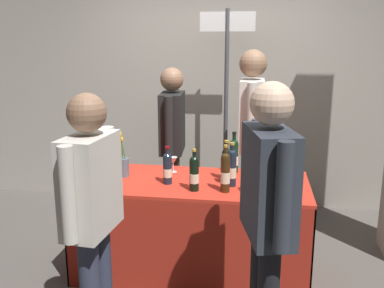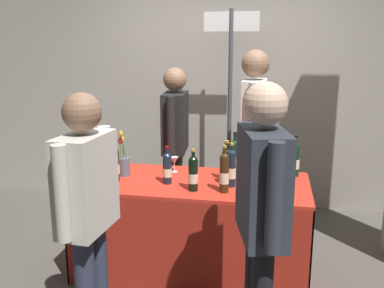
{
  "view_description": "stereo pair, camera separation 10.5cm",
  "coord_description": "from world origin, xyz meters",
  "views": [
    {
      "loc": [
        0.5,
        -3.21,
        1.85
      ],
      "look_at": [
        0.0,
        0.0,
        1.07
      ],
      "focal_mm": 40.52,
      "sensor_mm": 36.0,
      "label": 1
    },
    {
      "loc": [
        0.61,
        -3.19,
        1.85
      ],
      "look_at": [
        0.0,
        0.0,
        1.07
      ],
      "focal_mm": 40.52,
      "sensor_mm": 36.0,
      "label": 2
    }
  ],
  "objects": [
    {
      "name": "ground_plane",
      "position": [
        0.0,
        0.0,
        0.0
      ],
      "size": [
        12.0,
        12.0,
        0.0
      ],
      "primitive_type": "plane",
      "color": "#514C47"
    },
    {
      "name": "display_bottle_1",
      "position": [
        -0.18,
        -0.09,
        0.9
      ],
      "size": [
        0.07,
        0.07,
        0.3
      ],
      "color": "#192333",
      "rests_on": "tasting_table"
    },
    {
      "name": "vendor_presenter",
      "position": [
        -0.32,
        0.8,
        0.97
      ],
      "size": [
        0.25,
        0.62,
        1.61
      ],
      "rotation": [
        0.0,
        0.0,
        -1.48
      ],
      "color": "#4C4233",
      "rests_on": "ground_plane"
    },
    {
      "name": "booth_signpost",
      "position": [
        0.16,
        1.22,
        1.35
      ],
      "size": [
        0.55,
        0.04,
        2.16
      ],
      "color": "#47474C",
      "rests_on": "ground_plane"
    },
    {
      "name": "wine_glass_mid",
      "position": [
        -0.19,
        0.22,
        0.87
      ],
      "size": [
        0.07,
        0.07,
        0.13
      ],
      "color": "silver",
      "rests_on": "tasting_table"
    },
    {
      "name": "display_bottle_7",
      "position": [
        0.26,
        0.08,
        0.91
      ],
      "size": [
        0.07,
        0.07,
        0.32
      ],
      "color": "black",
      "rests_on": "tasting_table"
    },
    {
      "name": "display_bottle_5",
      "position": [
        0.31,
        -0.07,
        0.92
      ],
      "size": [
        0.07,
        0.07,
        0.34
      ],
      "color": "#192333",
      "rests_on": "tasting_table"
    },
    {
      "name": "wine_glass_near_vendor",
      "position": [
        0.56,
        0.06,
        0.88
      ],
      "size": [
        0.07,
        0.07,
        0.15
      ],
      "color": "silver",
      "rests_on": "tasting_table"
    },
    {
      "name": "vendor_assistant",
      "position": [
        0.44,
        0.67,
        1.08
      ],
      "size": [
        0.24,
        0.6,
        1.78
      ],
      "rotation": [
        0.0,
        0.0,
        -1.56
      ],
      "color": "black",
      "rests_on": "ground_plane"
    },
    {
      "name": "display_bottle_4",
      "position": [
        0.8,
        0.29,
        0.92
      ],
      "size": [
        0.08,
        0.08,
        0.34
      ],
      "color": "black",
      "rests_on": "tasting_table"
    },
    {
      "name": "taster_foreground_left",
      "position": [
        0.57,
        -1.0,
        1.0
      ],
      "size": [
        0.31,
        0.62,
        1.65
      ],
      "rotation": [
        0.0,
        0.0,
        1.8
      ],
      "color": "black",
      "rests_on": "ground_plane"
    },
    {
      "name": "brochure_stand",
      "position": [
        -0.74,
        -0.04,
        0.86
      ],
      "size": [
        0.04,
        0.14,
        0.16
      ],
      "primitive_type": "cube",
      "rotation": [
        -0.06,
        0.0,
        1.38
      ],
      "color": "silver",
      "rests_on": "tasting_table"
    },
    {
      "name": "flower_vase",
      "position": [
        -0.57,
        0.04,
        0.88
      ],
      "size": [
        0.09,
        0.09,
        0.38
      ],
      "color": "slate",
      "rests_on": "tasting_table"
    },
    {
      "name": "featured_wine_bottle",
      "position": [
        0.05,
        -0.21,
        0.91
      ],
      "size": [
        0.07,
        0.07,
        0.31
      ],
      "color": "black",
      "rests_on": "tasting_table"
    },
    {
      "name": "display_bottle_2",
      "position": [
        0.28,
        -0.21,
        0.92
      ],
      "size": [
        0.07,
        0.07,
        0.35
      ],
      "color": "#38230F",
      "rests_on": "tasting_table"
    },
    {
      "name": "wine_glass_near_taster",
      "position": [
        -0.78,
        -0.23,
        0.86
      ],
      "size": [
        0.08,
        0.08,
        0.12
      ],
      "color": "silver",
      "rests_on": "tasting_table"
    },
    {
      "name": "display_bottle_0",
      "position": [
        -0.6,
        -0.11,
        0.91
      ],
      "size": [
        0.08,
        0.08,
        0.33
      ],
      "color": "#38230F",
      "rests_on": "tasting_table"
    },
    {
      "name": "display_bottle_8",
      "position": [
        0.7,
        0.08,
        0.91
      ],
      "size": [
        0.07,
        0.07,
        0.31
      ],
      "color": "black",
      "rests_on": "tasting_table"
    },
    {
      "name": "display_bottle_6",
      "position": [
        0.31,
        0.29,
        0.92
      ],
      "size": [
        0.08,
        0.08,
        0.35
      ],
      "color": "black",
      "rests_on": "tasting_table"
    },
    {
      "name": "display_bottle_3",
      "position": [
        0.5,
        -0.25,
        0.91
      ],
      "size": [
        0.08,
        0.08,
        0.31
      ],
      "color": "black",
      "rests_on": "tasting_table"
    },
    {
      "name": "tasting_table",
      "position": [
        0.0,
        0.0,
        0.54
      ],
      "size": [
        1.82,
        0.8,
        0.77
      ],
      "color": "red",
      "rests_on": "ground_plane"
    },
    {
      "name": "taster_foreground_right",
      "position": [
        -0.41,
        -1.02,
        0.94
      ],
      "size": [
        0.24,
        0.57,
        1.58
      ],
      "rotation": [
        0.0,
        0.0,
        1.49
      ],
      "color": "#2D3347",
      "rests_on": "ground_plane"
    },
    {
      "name": "back_partition",
      "position": [
        0.0,
        1.67,
        1.24
      ],
      "size": [
        5.91,
        0.12,
        2.47
      ],
      "primitive_type": "cube",
      "color": "#9E998E",
      "rests_on": "ground_plane"
    }
  ]
}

